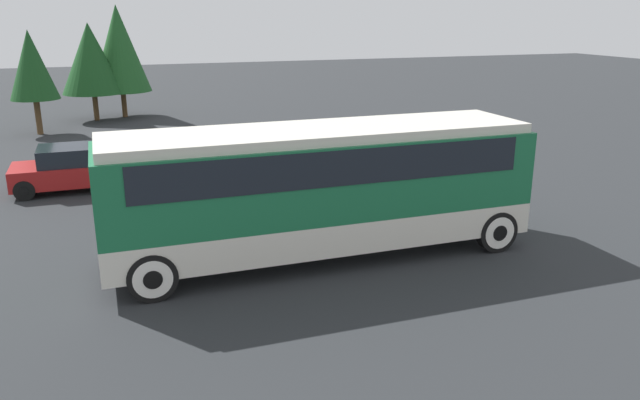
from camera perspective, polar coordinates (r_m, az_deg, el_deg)
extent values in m
plane|color=#26282B|center=(15.38, 0.00, -5.10)|extent=(120.00, 120.00, 0.00)
cube|color=silver|center=(15.09, 0.00, -2.21)|extent=(10.15, 2.57, 0.75)
cube|color=#19663D|center=(14.73, 0.00, 2.41)|extent=(10.15, 2.57, 1.76)
cube|color=black|center=(14.63, 0.00, 4.06)|extent=(8.93, 2.61, 0.79)
cube|color=beige|center=(14.51, 0.00, 6.20)|extent=(9.94, 2.37, 0.22)
cube|color=#19663D|center=(17.03, 15.83, 2.89)|extent=(0.36, 2.47, 2.01)
cylinder|color=black|center=(16.09, 15.84, -2.77)|extent=(1.05, 0.28, 1.05)
cylinder|color=silver|center=(16.09, 15.84, -2.77)|extent=(0.82, 0.30, 0.82)
cylinder|color=black|center=(16.09, 15.84, -2.77)|extent=(0.40, 0.32, 0.40)
cylinder|color=black|center=(17.95, 11.57, -0.42)|extent=(1.05, 0.28, 1.05)
cylinder|color=silver|center=(17.95, 11.57, -0.42)|extent=(0.82, 0.30, 0.82)
cylinder|color=black|center=(17.95, 11.57, -0.42)|extent=(0.40, 0.32, 0.40)
cylinder|color=black|center=(13.35, -15.09, -6.82)|extent=(1.05, 0.28, 1.05)
cylinder|color=silver|center=(13.35, -15.09, -6.82)|extent=(0.82, 0.30, 0.82)
cylinder|color=black|center=(13.35, -15.09, -6.82)|extent=(0.40, 0.32, 0.40)
cylinder|color=black|center=(15.54, -15.85, -3.47)|extent=(1.05, 0.28, 1.05)
cylinder|color=silver|center=(15.54, -15.85, -3.47)|extent=(0.82, 0.30, 0.82)
cylinder|color=black|center=(15.54, -15.85, -3.47)|extent=(0.40, 0.32, 0.40)
cube|color=black|center=(22.10, 1.79, 3.33)|extent=(4.01, 1.70, 0.66)
cube|color=black|center=(21.91, 1.41, 4.74)|extent=(2.09, 1.53, 0.47)
cylinder|color=black|center=(22.08, 6.23, 2.57)|extent=(0.67, 0.22, 0.67)
cylinder|color=black|center=(22.08, 6.23, 2.57)|extent=(0.25, 0.26, 0.25)
cylinder|color=black|center=(23.42, 4.63, 3.45)|extent=(0.67, 0.22, 0.67)
cylinder|color=black|center=(23.42, 4.63, 3.45)|extent=(0.25, 0.26, 0.25)
cylinder|color=black|center=(20.96, -1.38, 1.89)|extent=(0.67, 0.22, 0.67)
cylinder|color=black|center=(20.96, -1.38, 1.89)|extent=(0.25, 0.26, 0.25)
cylinder|color=black|center=(22.37, -2.60, 2.84)|extent=(0.67, 0.22, 0.67)
cylinder|color=black|center=(22.37, -2.60, 2.84)|extent=(0.25, 0.26, 0.25)
cube|color=maroon|center=(22.42, -20.86, 2.40)|extent=(4.43, 1.84, 0.66)
cube|color=black|center=(22.29, -21.48, 3.90)|extent=(2.31, 1.66, 0.57)
cylinder|color=black|center=(21.68, -16.18, 1.70)|extent=(0.65, 0.22, 0.65)
cylinder|color=black|center=(21.68, -16.18, 1.70)|extent=(0.25, 0.26, 0.25)
cylinder|color=black|center=(23.29, -16.46, 2.70)|extent=(0.65, 0.22, 0.65)
cylinder|color=black|center=(23.29, -16.46, 2.70)|extent=(0.25, 0.26, 0.25)
cylinder|color=black|center=(21.80, -25.42, 0.79)|extent=(0.65, 0.22, 0.65)
cylinder|color=black|center=(21.80, -25.42, 0.79)|extent=(0.25, 0.26, 0.25)
cylinder|color=black|center=(23.40, -25.08, 1.85)|extent=(0.65, 0.22, 0.65)
cylinder|color=black|center=(23.40, -25.08, 1.85)|extent=(0.25, 0.26, 0.25)
cylinder|color=brown|center=(33.35, -24.35, 6.94)|extent=(0.28, 0.28, 1.70)
cone|color=#19471E|center=(33.08, -24.88, 11.15)|extent=(2.27, 2.27, 3.24)
cylinder|color=brown|center=(37.28, -17.47, 8.37)|extent=(0.28, 0.28, 1.45)
cone|color=#1E5123|center=(36.99, -17.89, 13.05)|extent=(3.18, 3.18, 4.67)
cylinder|color=brown|center=(36.57, -19.82, 8.02)|extent=(0.28, 0.28, 1.47)
cone|color=#19471E|center=(36.31, -20.23, 12.06)|extent=(3.24, 3.24, 3.72)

